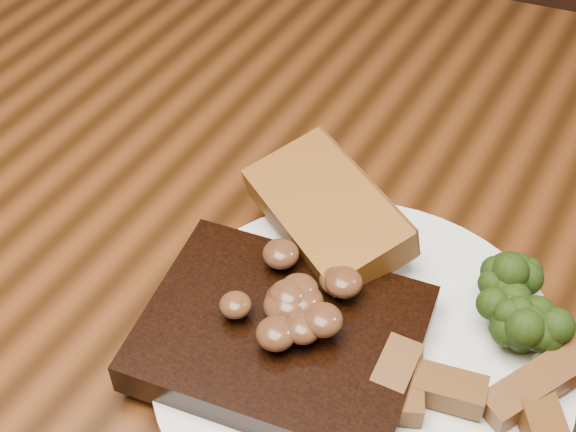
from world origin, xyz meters
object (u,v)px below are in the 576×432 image
garlic_bread (326,232)px  potato_wedges (460,408)px  steak (281,337)px  dining_table (276,318)px  chair_far (483,108)px  plate (360,359)px

garlic_bread → potato_wedges: bearing=-1.6°
steak → dining_table: bearing=114.1°
dining_table → chair_far: (0.00, 0.54, -0.15)m
chair_far → steak: bearing=84.7°
plate → garlic_bread: garlic_bread is taller
dining_table → plate: bearing=-31.8°
plate → garlic_bread: size_ratio=2.21×
potato_wedges → chair_far: bearing=105.3°
garlic_bread → potato_wedges: garlic_bread is taller
chair_far → garlic_bread: 0.60m
chair_far → plate: size_ratio=3.44×
dining_table → garlic_bread: garlic_bread is taller
steak → garlic_bread: bearing=91.8°
dining_table → potato_wedges: bearing=-23.6°
plate → potato_wedges: 0.07m
dining_table → chair_far: size_ratio=1.74×
plate → steak: size_ratio=1.56×
dining_table → plate: size_ratio=6.00×
plate → garlic_bread: bearing=132.1°
dining_table → garlic_bread: 0.12m
chair_far → potato_wedges: bearing=95.2°
dining_table → potato_wedges: size_ratio=14.93×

